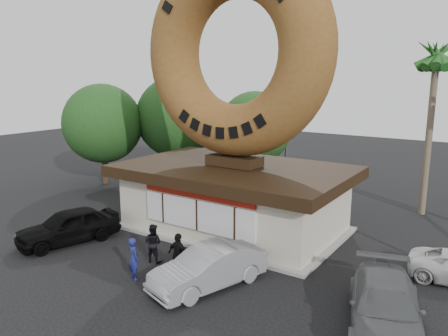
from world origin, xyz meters
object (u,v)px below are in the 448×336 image
at_px(giant_donut, 235,52).
at_px(car_silver, 209,267).
at_px(car_black, 68,226).
at_px(car_grey, 385,307).
at_px(person_center, 153,243).
at_px(person_left, 134,259).
at_px(donut_shop, 234,195).
at_px(person_right, 179,255).
at_px(street_lamp, 289,122).

xyz_separation_m(giant_donut, car_silver, (2.59, -5.80, -7.97)).
bearing_deg(car_black, car_grey, 20.06).
bearing_deg(person_center, person_left, 96.02).
distance_m(person_left, person_center, 1.68).
height_order(donut_shop, car_grey, donut_shop).
height_order(person_right, car_silver, person_right).
relative_size(donut_shop, giant_donut, 1.14).
bearing_deg(giant_donut, car_silver, -65.92).
xyz_separation_m(donut_shop, car_grey, (8.70, -5.09, -1.01)).
bearing_deg(person_right, person_left, 45.82).
xyz_separation_m(person_left, person_center, (-0.50, 1.61, -0.01)).
height_order(donut_shop, street_lamp, street_lamp).
xyz_separation_m(donut_shop, person_right, (1.12, -5.73, -0.89)).
bearing_deg(person_center, car_silver, 159.51).
bearing_deg(person_right, car_silver, -177.95).
relative_size(giant_donut, car_black, 2.11).
distance_m(person_left, car_silver, 2.95).
bearing_deg(person_center, person_right, 153.80).
bearing_deg(car_black, person_left, 6.00).
height_order(street_lamp, car_grey, street_lamp).
bearing_deg(giant_donut, street_lamp, 100.51).
bearing_deg(person_left, car_black, 11.61).
distance_m(donut_shop, street_lamp, 10.54).
xyz_separation_m(person_center, car_black, (-4.77, -0.58, -0.03)).
bearing_deg(person_left, person_center, -49.96).
bearing_deg(donut_shop, person_right, -78.92).
relative_size(person_center, car_black, 0.35).
distance_m(person_right, car_grey, 7.61).
bearing_deg(person_left, donut_shop, -68.65).
relative_size(donut_shop, car_grey, 2.15).
bearing_deg(car_black, giant_donut, 64.22).
distance_m(person_left, car_grey, 9.03).
bearing_deg(person_center, street_lamp, -96.93).
height_order(giant_donut, car_silver, giant_donut).
height_order(person_left, person_center, person_left).
height_order(person_left, person_right, person_right).
distance_m(car_silver, car_grey, 6.15).
bearing_deg(car_grey, car_silver, 169.58).
height_order(donut_shop, person_left, donut_shop).
relative_size(donut_shop, car_black, 2.40).
bearing_deg(street_lamp, car_black, -102.67).
xyz_separation_m(donut_shop, car_black, (-5.42, -5.85, -0.97)).
relative_size(giant_donut, street_lamp, 1.23).
bearing_deg(giant_donut, person_left, -91.23).
distance_m(donut_shop, person_right, 5.91).
height_order(person_left, car_black, person_left).
bearing_deg(car_grey, giant_donut, 132.69).
xyz_separation_m(person_right, car_black, (-6.54, -0.11, -0.08)).
bearing_deg(person_center, giant_donut, -108.48).
distance_m(street_lamp, car_silver, 16.83).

